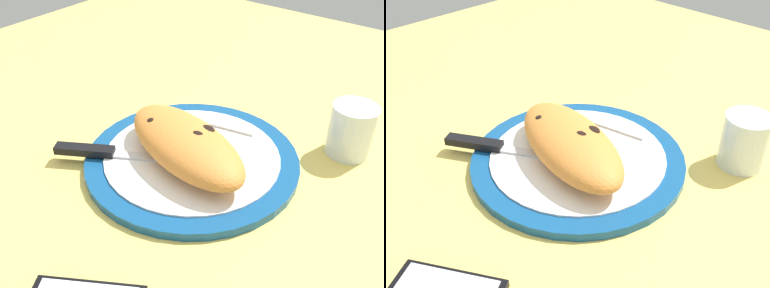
{
  "view_description": "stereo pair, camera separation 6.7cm",
  "coord_description": "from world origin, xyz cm",
  "views": [
    {
      "loc": [
        -33.7,
        44.02,
        42.11
      ],
      "look_at": [
        0.0,
        0.0,
        3.66
      ],
      "focal_mm": 42.12,
      "sensor_mm": 36.0,
      "label": 1
    },
    {
      "loc": [
        -38.79,
        39.61,
        42.11
      ],
      "look_at": [
        0.0,
        0.0,
        3.66
      ],
      "focal_mm": 42.12,
      "sensor_mm": 36.0,
      "label": 2
    }
  ],
  "objects": [
    {
      "name": "calzone",
      "position": [
        -0.05,
        1.58,
        4.57
      ],
      "size": [
        26.44,
        17.76,
        5.78
      ],
      "color": "orange",
      "rests_on": "plate"
    },
    {
      "name": "water_glass",
      "position": [
        -17.75,
        -17.47,
        3.6
      ],
      "size": [
        7.02,
        7.02,
        8.33
      ],
      "color": "silver",
      "rests_on": "ground_plane"
    },
    {
      "name": "fork",
      "position": [
        4.42,
        -8.48,
        1.86
      ],
      "size": [
        15.39,
        4.49,
        0.4
      ],
      "color": "silver",
      "rests_on": "plate"
    },
    {
      "name": "ground_plane",
      "position": [
        0.0,
        0.0,
        -1.5
      ],
      "size": [
        150.0,
        150.0,
        3.0
      ],
      "primitive_type": "cube",
      "color": "#EACC60"
    },
    {
      "name": "knife",
      "position": [
        10.25,
        7.89,
        2.14
      ],
      "size": [
        21.32,
        13.4,
        1.2
      ],
      "color": "silver",
      "rests_on": "plate"
    },
    {
      "name": "plate",
      "position": [
        0.0,
        0.0,
        0.79
      ],
      "size": [
        32.58,
        32.58,
        1.66
      ],
      "color": "navy",
      "rests_on": "ground_plane"
    }
  ]
}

